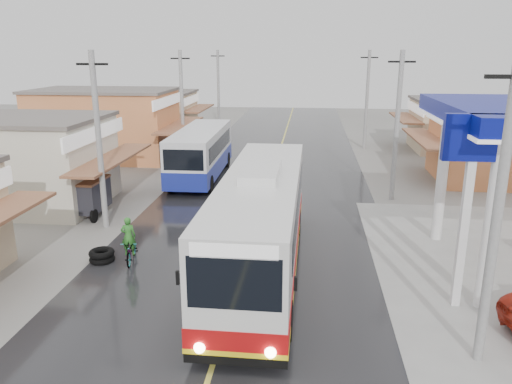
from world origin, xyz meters
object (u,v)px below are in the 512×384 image
(second_bus, at_px, (201,153))
(cyclist, at_px, (131,247))
(tyre_stack, at_px, (102,256))
(coach_bus, at_px, (261,222))
(tricycle_near, at_px, (88,195))

(second_bus, relative_size, cyclist, 5.06)
(cyclist, bearing_deg, tyre_stack, 176.70)
(coach_bus, relative_size, tricycle_near, 5.16)
(tricycle_near, bearing_deg, second_bus, 64.18)
(second_bus, xyz_separation_m, tyre_stack, (-1.11, -13.32, -1.45))
(cyclist, distance_m, tyre_stack, 1.21)
(second_bus, relative_size, tricycle_near, 3.85)
(coach_bus, distance_m, second_bus, 14.44)
(second_bus, height_order, tricycle_near, second_bus)
(second_bus, xyz_separation_m, tricycle_near, (-3.99, -7.93, -0.63))
(cyclist, distance_m, tricycle_near, 6.64)
(coach_bus, xyz_separation_m, cyclist, (-5.13, 0.30, -1.30))
(coach_bus, height_order, tyre_stack, coach_bus)
(tricycle_near, bearing_deg, cyclist, -51.64)
(second_bus, height_order, tyre_stack, second_bus)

